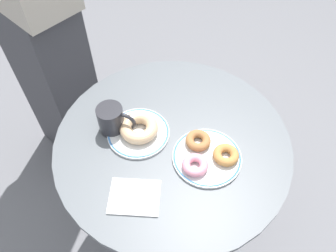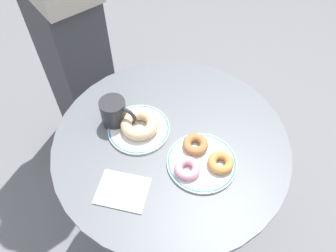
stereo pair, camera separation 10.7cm
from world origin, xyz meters
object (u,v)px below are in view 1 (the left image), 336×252
plate_right (207,157)px  donut_cinnamon (198,140)px  plate_left (138,133)px  donut_old_fashioned (226,155)px  donut_pink_frosted (195,165)px  coffee_mug (112,120)px  paper_napkin (135,197)px  cafe_table (172,171)px  donut_glazed (139,128)px  person_figure (33,16)px

plate_right → donut_cinnamon: size_ratio=2.69×
plate_left → plate_right: same height
donut_old_fashioned → donut_pink_frosted: bearing=-152.3°
donut_cinnamon → coffee_mug: 0.29m
plate_left → plate_right: 0.24m
paper_napkin → cafe_table: bearing=68.9°
donut_glazed → person_figure: person_figure is taller
person_figure → donut_glazed: bearing=-39.8°
plate_left → donut_pink_frosted: donut_pink_frosted is taller
plate_right → donut_cinnamon: bearing=125.2°
donut_pink_frosted → cafe_table: bearing=128.8°
donut_pink_frosted → plate_right: bearing=52.2°
donut_cinnamon → coffee_mug: coffee_mug is taller
coffee_mug → person_figure: 0.57m
plate_right → person_figure: bearing=146.5°
plate_left → plate_right: size_ratio=0.95×
cafe_table → donut_glazed: bearing=174.1°
donut_glazed → person_figure: (-0.49, 0.41, 0.10)m
cafe_table → plate_right: (0.12, -0.06, 0.21)m
plate_right → donut_old_fashioned: 0.06m
donut_glazed → coffee_mug: (-0.09, 0.01, 0.02)m
cafe_table → plate_left: size_ratio=3.75×
paper_napkin → person_figure: 0.83m
donut_old_fashioned → person_figure: size_ratio=0.05×
plate_left → cafe_table: bearing=-5.1°
plate_right → donut_pink_frosted: (-0.03, -0.04, 0.02)m
coffee_mug → paper_napkin: bearing=-63.8°
donut_old_fashioned → paper_napkin: bearing=-147.3°
cafe_table → person_figure: size_ratio=0.46×
donut_glazed → donut_pink_frosted: bearing=-30.2°
donut_glazed → donut_cinnamon: bearing=-6.0°
donut_old_fashioned → donut_pink_frosted: same height
donut_pink_frosted → coffee_mug: bearing=156.8°
cafe_table → donut_pink_frosted: donut_pink_frosted is taller
cafe_table → donut_old_fashioned: donut_old_fashioned is taller
plate_right → donut_glazed: size_ratio=1.72×
donut_cinnamon → person_figure: (-0.68, 0.43, 0.11)m
plate_right → coffee_mug: (-0.32, 0.08, 0.04)m
plate_left → plate_right: (0.23, -0.07, 0.00)m
plate_right → donut_cinnamon: 0.06m
cafe_table → paper_napkin: bearing=-111.1°
cafe_table → plate_right: plate_right is taller
donut_pink_frosted → person_figure: bearing=142.7°
person_figure → plate_right: bearing=-33.5°
donut_glazed → donut_pink_frosted: (0.19, -0.11, -0.01)m
donut_cinnamon → cafe_table: bearing=173.9°
cafe_table → donut_cinnamon: size_ratio=9.62×
donut_glazed → plate_right: bearing=-16.4°
plate_left → plate_right: bearing=-15.9°
plate_right → plate_left: bearing=164.1°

